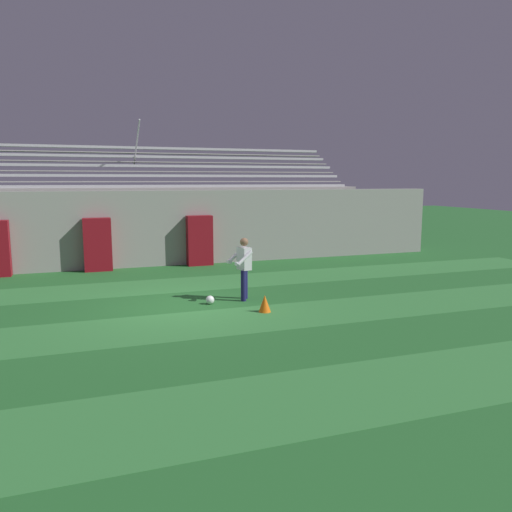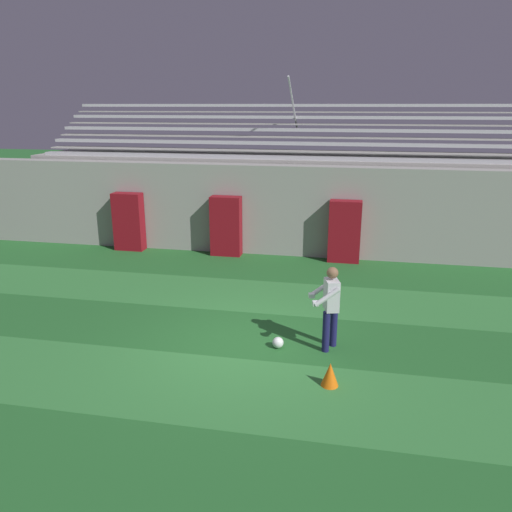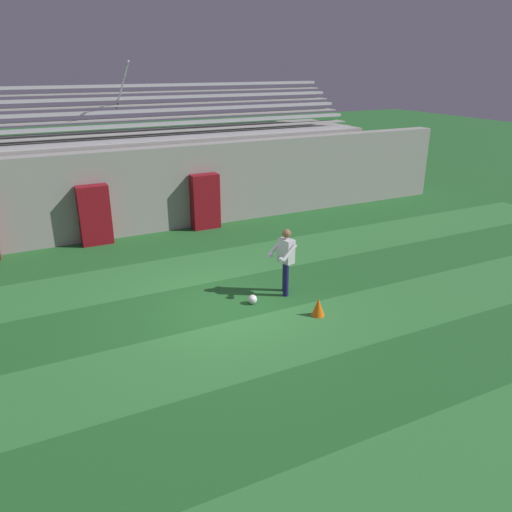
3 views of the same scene
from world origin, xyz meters
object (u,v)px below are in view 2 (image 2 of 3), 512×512
(padding_pillar_gate_left, at_px, (226,226))
(soccer_ball, at_px, (278,343))
(padding_pillar_gate_right, at_px, (345,232))
(padding_pillar_far_left, at_px, (129,222))
(traffic_cone, at_px, (330,374))
(goalkeeper, at_px, (330,303))

(padding_pillar_gate_left, xyz_separation_m, soccer_ball, (2.55, -5.97, -0.82))
(padding_pillar_gate_left, xyz_separation_m, padding_pillar_gate_right, (3.66, 0.00, 0.00))
(padding_pillar_far_left, distance_m, traffic_cone, 9.95)
(padding_pillar_gate_right, distance_m, soccer_ball, 6.12)
(padding_pillar_gate_left, height_order, goalkeeper, padding_pillar_gate_left)
(goalkeeper, bearing_deg, traffic_cone, -85.98)
(goalkeeper, relative_size, soccer_ball, 7.59)
(traffic_cone, bearing_deg, padding_pillar_gate_right, 89.65)
(padding_pillar_gate_right, relative_size, traffic_cone, 4.45)
(padding_pillar_gate_left, relative_size, goalkeeper, 1.12)
(padding_pillar_far_left, bearing_deg, goalkeeper, -40.58)
(padding_pillar_far_left, relative_size, goalkeeper, 1.12)
(goalkeeper, distance_m, soccer_ball, 1.30)
(padding_pillar_far_left, xyz_separation_m, soccer_ball, (5.80, -5.97, -0.82))
(soccer_ball, distance_m, traffic_cone, 1.61)
(padding_pillar_far_left, relative_size, soccer_ball, 8.50)
(soccer_ball, height_order, traffic_cone, traffic_cone)
(padding_pillar_gate_left, xyz_separation_m, goalkeeper, (3.52, -5.80, 0.02))
(padding_pillar_gate_right, height_order, traffic_cone, padding_pillar_gate_right)
(padding_pillar_gate_right, xyz_separation_m, padding_pillar_far_left, (-6.91, 0.00, 0.00))
(padding_pillar_far_left, relative_size, traffic_cone, 4.45)
(padding_pillar_far_left, height_order, soccer_ball, padding_pillar_far_left)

